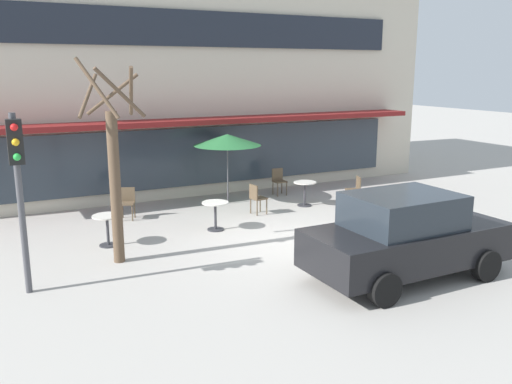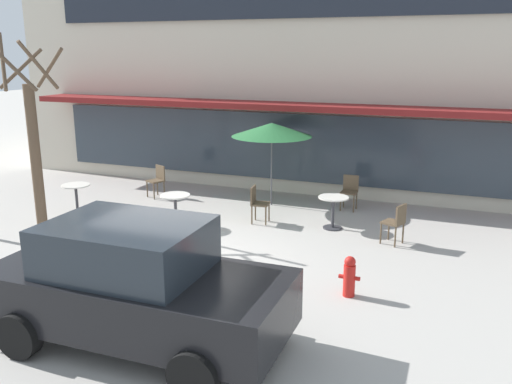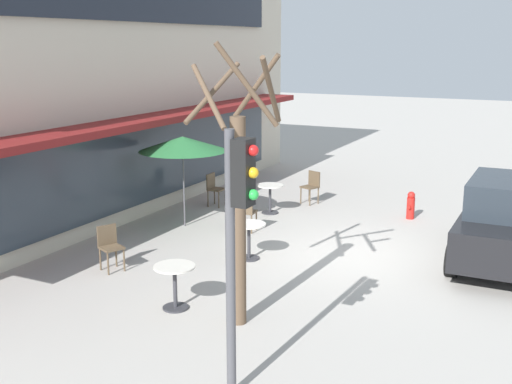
% 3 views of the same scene
% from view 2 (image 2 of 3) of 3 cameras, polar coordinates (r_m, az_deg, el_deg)
% --- Properties ---
extents(ground_plane, '(80.00, 80.00, 0.00)m').
position_cam_2_polar(ground_plane, '(10.66, -8.00, -7.56)').
color(ground_plane, '#ADA8A0').
extents(building_facade, '(17.92, 9.10, 7.49)m').
position_cam_2_polar(building_facade, '(19.18, 6.63, 13.78)').
color(building_facade, beige).
rests_on(building_facade, ground).
extents(cafe_table_near_wall, '(0.70, 0.70, 0.76)m').
position_cam_2_polar(cafe_table_near_wall, '(14.32, -18.40, -0.21)').
color(cafe_table_near_wall, '#333338').
rests_on(cafe_table_near_wall, ground).
extents(cafe_table_streetside, '(0.70, 0.70, 0.76)m').
position_cam_2_polar(cafe_table_streetside, '(12.79, -8.48, -1.34)').
color(cafe_table_streetside, '#333338').
rests_on(cafe_table_streetside, ground).
extents(cafe_table_by_tree, '(0.70, 0.70, 0.76)m').
position_cam_2_polar(cafe_table_by_tree, '(12.59, 8.13, -1.57)').
color(cafe_table_by_tree, '#333338').
rests_on(cafe_table_by_tree, ground).
extents(patio_umbrella_green_folded, '(2.10, 2.10, 2.20)m').
position_cam_2_polar(patio_umbrella_green_folded, '(14.11, 1.67, 6.57)').
color(patio_umbrella_green_folded, '#4C4C51').
rests_on(patio_umbrella_green_folded, ground).
extents(cafe_chair_0, '(0.45, 0.45, 0.89)m').
position_cam_2_polar(cafe_chair_0, '(12.89, 0.15, -1.00)').
color(cafe_chair_0, brown).
rests_on(cafe_chair_0, ground).
extents(cafe_chair_1, '(0.41, 0.41, 0.89)m').
position_cam_2_polar(cafe_chair_1, '(14.19, 9.84, 0.25)').
color(cafe_chair_1, brown).
rests_on(cafe_chair_1, ground).
extents(cafe_chair_2, '(0.53, 0.53, 0.89)m').
position_cam_2_polar(cafe_chair_2, '(15.46, -10.33, 1.40)').
color(cafe_chair_2, brown).
rests_on(cafe_chair_2, ground).
extents(cafe_chair_3, '(0.52, 0.52, 0.89)m').
position_cam_2_polar(cafe_chair_3, '(11.82, 14.53, -2.95)').
color(cafe_chair_3, brown).
rests_on(cafe_chair_3, ground).
extents(parked_sedan, '(4.22, 2.05, 1.76)m').
position_cam_2_polar(parked_sedan, '(7.75, -12.58, -9.46)').
color(parked_sedan, black).
rests_on(parked_sedan, ground).
extents(street_tree, '(1.43, 1.42, 4.39)m').
position_cam_2_polar(street_tree, '(13.14, -22.37, 4.93)').
color(street_tree, brown).
rests_on(street_tree, ground).
extents(fire_hydrant, '(0.36, 0.20, 0.71)m').
position_cam_2_polar(fire_hydrant, '(9.28, 9.80, -8.72)').
color(fire_hydrant, red).
rests_on(fire_hydrant, ground).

